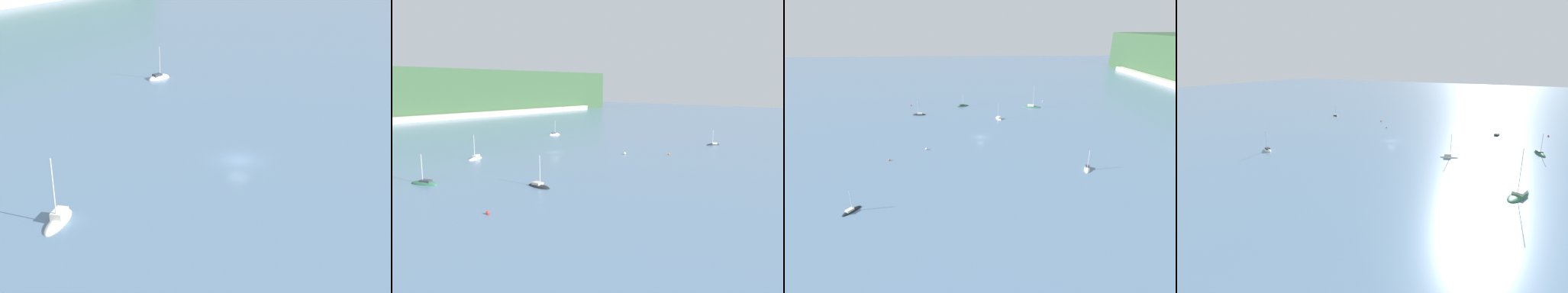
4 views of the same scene
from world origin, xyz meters
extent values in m
plane|color=slate|center=(0.00, 0.00, 0.00)|extent=(600.00, 600.00, 0.00)
ellipsoid|color=black|center=(47.78, -32.48, 0.00)|extent=(5.09, 4.19, 1.15)
cube|color=silver|center=(48.12, -32.72, 0.57)|extent=(2.12, 1.92, 0.51)
cylinder|color=silver|center=(47.57, -32.33, 2.81)|extent=(0.14, 0.14, 4.99)
ellipsoid|color=white|center=(-23.37, 9.47, 0.00)|extent=(5.75, 3.26, 1.15)
cube|color=silver|center=(-22.95, 9.60, 0.75)|extent=(2.24, 1.74, 0.88)
cylinder|color=silver|center=(-23.63, 9.39, 3.75)|extent=(0.14, 0.14, 6.88)
ellipsoid|color=#2D6647|center=(-46.81, -6.94, 0.00)|extent=(4.46, 6.86, 1.68)
cube|color=#333842|center=(-46.59, -7.43, 0.74)|extent=(2.20, 2.73, 0.56)
cylinder|color=silver|center=(-46.95, -6.64, 3.55)|extent=(0.14, 0.14, 6.18)
ellipsoid|color=#2D6647|center=(-43.36, 29.09, 0.00)|extent=(5.50, 9.46, 1.36)
cube|color=silver|center=(-43.56, 28.40, 0.78)|extent=(3.01, 3.70, 0.82)
cylinder|color=silver|center=(-43.24, 29.52, 5.54)|extent=(0.14, 0.14, 10.34)
ellipsoid|color=white|center=(29.33, 30.43, 0.00)|extent=(5.08, 3.37, 1.93)
cube|color=#333842|center=(28.97, 30.58, 0.81)|extent=(2.04, 1.73, 0.56)
cylinder|color=silver|center=(29.55, 30.34, 3.45)|extent=(0.14, 0.14, 5.84)
ellipsoid|color=black|center=(-31.76, -27.60, 0.00)|extent=(2.15, 6.23, 1.24)
cube|color=beige|center=(-31.76, -27.11, 0.65)|extent=(1.50, 2.24, 0.61)
cylinder|color=silver|center=(-31.76, -27.92, 3.60)|extent=(0.14, 0.14, 6.53)
sphere|color=orange|center=(19.79, -30.06, 0.28)|extent=(0.56, 0.56, 0.56)
sphere|color=white|center=(11.44, -19.22, 0.36)|extent=(0.72, 0.72, 0.72)
sphere|color=red|center=(-49.19, -34.19, 0.32)|extent=(0.63, 0.63, 0.63)
camera|label=1|loc=(-59.01, -25.64, 27.71)|focal=50.00mm
camera|label=2|loc=(-84.55, -86.97, 21.58)|focal=35.00mm
camera|label=3|loc=(109.08, -5.55, 40.81)|focal=28.00mm
camera|label=4|loc=(-44.94, 95.62, 27.57)|focal=28.00mm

